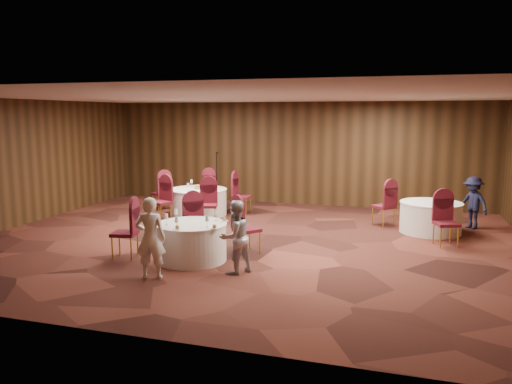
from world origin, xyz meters
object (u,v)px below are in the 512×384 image
(table_left, at_px, (198,202))
(table_right, at_px, (431,217))
(mic_stand, at_px, (217,192))
(table_main, at_px, (192,242))
(woman_b, at_px, (235,237))
(woman_a, at_px, (151,238))
(man_c, at_px, (473,203))

(table_left, xyz_separation_m, table_right, (6.20, -0.36, 0.00))
(mic_stand, bearing_deg, table_main, -73.74)
(table_main, xyz_separation_m, table_left, (-1.68, 4.18, -0.00))
(mic_stand, bearing_deg, woman_b, -65.70)
(mic_stand, distance_m, woman_a, 6.59)
(table_right, xyz_separation_m, woman_a, (-4.76, -4.98, 0.34))
(woman_a, distance_m, man_c, 8.13)
(table_left, bearing_deg, mic_stand, 83.11)
(table_left, relative_size, man_c, 1.24)
(table_main, xyz_separation_m, woman_a, (-0.24, -1.17, 0.34))
(woman_a, height_order, man_c, woman_a)
(table_main, distance_m, table_right, 5.92)
(table_main, bearing_deg, table_left, 111.86)
(table_right, relative_size, mic_stand, 0.85)
(woman_b, bearing_deg, table_main, -79.65)
(woman_a, bearing_deg, woman_b, -166.46)
(table_left, bearing_deg, table_main, -68.14)
(table_main, relative_size, woman_b, 1.04)
(table_main, xyz_separation_m, woman_b, (1.06, -0.48, 0.28))
(woman_a, distance_m, woman_b, 1.47)
(woman_a, bearing_deg, table_main, -115.90)
(table_main, relative_size, man_c, 1.05)
(table_left, relative_size, woman_b, 1.23)
(table_right, relative_size, woman_b, 1.10)
(woman_b, bearing_deg, table_left, -114.85)
(table_main, distance_m, woman_a, 1.24)
(table_right, bearing_deg, mic_stand, 166.36)
(table_right, bearing_deg, table_left, 176.64)
(woman_a, relative_size, man_c, 1.10)
(table_left, bearing_deg, man_c, 3.09)
(mic_stand, relative_size, woman_a, 1.19)
(table_left, height_order, man_c, man_c)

